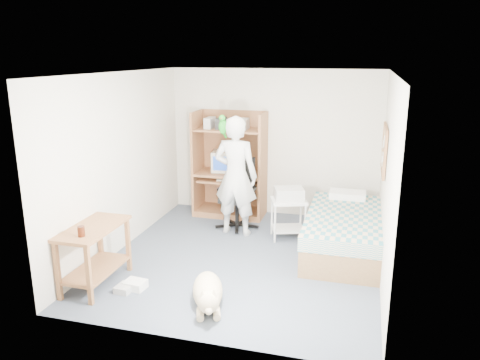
{
  "coord_description": "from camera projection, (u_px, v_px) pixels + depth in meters",
  "views": [
    {
      "loc": [
        1.5,
        -5.77,
        2.74
      ],
      "look_at": [
        -0.12,
        0.24,
        1.05
      ],
      "focal_mm": 35.0,
      "sensor_mm": 36.0,
      "label": 1
    }
  ],
  "objects": [
    {
      "name": "floor",
      "position": [
        244.0,
        258.0,
        6.47
      ],
      "size": [
        4.0,
        4.0,
        0.0
      ],
      "primitive_type": "plane",
      "color": "#424D5A",
      "rests_on": "ground"
    },
    {
      "name": "wall_back",
      "position": [
        274.0,
        143.0,
        8.0
      ],
      "size": [
        3.6,
        0.02,
        2.5
      ],
      "primitive_type": "cube",
      "color": "beige",
      "rests_on": "floor"
    },
    {
      "name": "wall_right",
      "position": [
        387.0,
        180.0,
        5.69
      ],
      "size": [
        0.02,
        4.0,
        2.5
      ],
      "primitive_type": "cube",
      "color": "beige",
      "rests_on": "floor"
    },
    {
      "name": "wall_left",
      "position": [
        121.0,
        162.0,
        6.59
      ],
      "size": [
        0.02,
        4.0,
        2.5
      ],
      "primitive_type": "cube",
      "color": "beige",
      "rests_on": "floor"
    },
    {
      "name": "ceiling",
      "position": [
        245.0,
        73.0,
        5.81
      ],
      "size": [
        3.6,
        4.0,
        0.02
      ],
      "primitive_type": "cube",
      "color": "white",
      "rests_on": "wall_back"
    },
    {
      "name": "computer_hutch",
      "position": [
        230.0,
        169.0,
        8.05
      ],
      "size": [
        1.2,
        0.63,
        1.8
      ],
      "color": "brown",
      "rests_on": "floor"
    },
    {
      "name": "bed",
      "position": [
        344.0,
        232.0,
        6.64
      ],
      "size": [
        1.02,
        2.02,
        0.66
      ],
      "color": "brown",
      "rests_on": "floor"
    },
    {
      "name": "side_desk",
      "position": [
        94.0,
        247.0,
        5.61
      ],
      "size": [
        0.5,
        1.0,
        0.75
      ],
      "color": "brown",
      "rests_on": "floor"
    },
    {
      "name": "corkboard",
      "position": [
        384.0,
        149.0,
        6.48
      ],
      "size": [
        0.04,
        0.94,
        0.66
      ],
      "color": "#986F44",
      "rests_on": "wall_right"
    },
    {
      "name": "office_chair",
      "position": [
        238.0,
        203.0,
        7.58
      ],
      "size": [
        0.63,
        0.63,
        1.11
      ],
      "rotation": [
        0.0,
        0.0,
        -0.06
      ],
      "color": "black",
      "rests_on": "floor"
    },
    {
      "name": "person",
      "position": [
        236.0,
        176.0,
        7.14
      ],
      "size": [
        0.7,
        0.48,
        1.85
      ],
      "primitive_type": "imported",
      "rotation": [
        0.0,
        0.0,
        3.08
      ],
      "color": "silver",
      "rests_on": "floor"
    },
    {
      "name": "parrot",
      "position": [
        223.0,
        125.0,
        7.0
      ],
      "size": [
        0.14,
        0.24,
        0.37
      ],
      "rotation": [
        0.0,
        0.0,
        -0.06
      ],
      "color": "#178613",
      "rests_on": "person"
    },
    {
      "name": "dog",
      "position": [
        208.0,
        292.0,
        5.2
      ],
      "size": [
        0.56,
        1.01,
        0.39
      ],
      "rotation": [
        0.0,
        0.0,
        0.35
      ],
      "color": "beige",
      "rests_on": "floor"
    },
    {
      "name": "printer_cart",
      "position": [
        288.0,
        213.0,
        7.07
      ],
      "size": [
        0.62,
        0.56,
        0.62
      ],
      "rotation": [
        0.0,
        0.0,
        0.33
      ],
      "color": "silver",
      "rests_on": "floor"
    },
    {
      "name": "printer",
      "position": [
        289.0,
        194.0,
        6.99
      ],
      "size": [
        0.5,
        0.44,
        0.18
      ],
      "primitive_type": "cube",
      "rotation": [
        0.0,
        0.0,
        0.33
      ],
      "color": "#AFAFAA",
      "rests_on": "printer_cart"
    },
    {
      "name": "crt_monitor",
      "position": [
        223.0,
        161.0,
        8.06
      ],
      "size": [
        0.43,
        0.44,
        0.35
      ],
      "rotation": [
        0.0,
        0.0,
        0.16
      ],
      "color": "beige",
      "rests_on": "computer_hutch"
    },
    {
      "name": "keyboard",
      "position": [
        230.0,
        179.0,
        7.93
      ],
      "size": [
        0.47,
        0.23,
        0.03
      ],
      "primitive_type": "cube",
      "rotation": [
        0.0,
        0.0,
        0.17
      ],
      "color": "beige",
      "rests_on": "computer_hutch"
    },
    {
      "name": "pencil_cup",
      "position": [
        251.0,
        171.0,
        7.87
      ],
      "size": [
        0.08,
        0.08,
        0.12
      ],
      "primitive_type": "cylinder",
      "color": "gold",
      "rests_on": "computer_hutch"
    },
    {
      "name": "drink_glass",
      "position": [
        81.0,
        231.0,
        5.24
      ],
      "size": [
        0.08,
        0.08,
        0.12
      ],
      "primitive_type": "cylinder",
      "color": "#3C1609",
      "rests_on": "side_desk"
    },
    {
      "name": "floor_box_a",
      "position": [
        135.0,
        285.0,
        5.62
      ],
      "size": [
        0.27,
        0.22,
        0.1
      ],
      "primitive_type": "cube",
      "rotation": [
        0.0,
        0.0,
        -0.1
      ],
      "color": "white",
      "rests_on": "floor"
    },
    {
      "name": "floor_box_b",
      "position": [
        125.0,
        288.0,
        5.56
      ],
      "size": [
        0.19,
        0.23,
        0.08
      ],
      "primitive_type": "cube",
      "rotation": [
        0.0,
        0.0,
        -0.07
      ],
      "color": "#ACADA8",
      "rests_on": "floor"
    }
  ]
}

